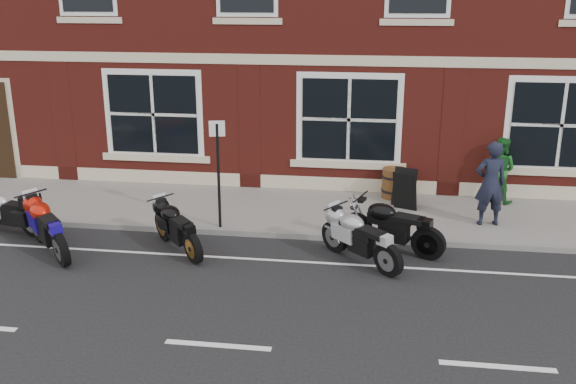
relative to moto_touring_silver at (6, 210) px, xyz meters
name	(u,v)px	position (x,y,z in m)	size (l,w,h in m)	color
ground	(256,264)	(5.62, -0.91, -0.51)	(80.00, 80.00, 0.00)	black
sidewalk	(280,210)	(5.62, 2.09, -0.45)	(30.00, 3.00, 0.12)	slate
kerb	(268,234)	(5.62, 0.51, -0.45)	(30.00, 0.16, 0.12)	slate
moto_touring_silver	(6,210)	(0.00, 0.00, 0.00)	(1.89, 0.62, 1.26)	black
moto_sport_red	(48,224)	(1.44, -0.91, 0.07)	(1.67, 1.73, 1.02)	black
moto_sport_black	(178,226)	(3.95, -0.46, 0.01)	(1.45, 1.61, 0.92)	black
moto_sport_silver	(360,236)	(7.59, -0.56, 0.03)	(1.60, 1.57, 0.95)	black
moto_naked_black	(391,224)	(8.16, 0.11, 0.06)	(2.08, 1.02, 0.99)	black
pedestrian_left	(490,184)	(10.28, 1.62, 0.54)	(0.68, 0.44, 1.86)	black
pedestrian_right	(499,170)	(10.75, 3.29, 0.40)	(0.77, 0.60, 1.59)	#195A1E
a_board_sign	(405,189)	(8.51, 2.47, 0.07)	(0.55, 0.37, 0.92)	black
barrel_planter	(395,183)	(8.30, 3.26, -0.03)	(0.66, 0.66, 0.73)	#4A2513
parking_sign	(218,167)	(4.54, 0.64, 0.95)	(0.33, 0.10, 2.33)	black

